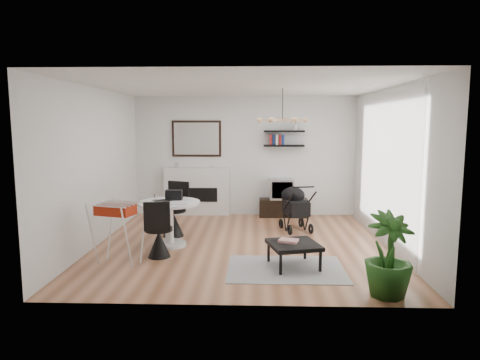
{
  "coord_description": "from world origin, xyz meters",
  "views": [
    {
      "loc": [
        0.21,
        -7.21,
        2.09
      ],
      "look_at": [
        -0.04,
        0.4,
        1.08
      ],
      "focal_mm": 32.0,
      "sensor_mm": 36.0,
      "label": 1
    }
  ],
  "objects_px": {
    "drying_rack": "(118,232)",
    "potted_plant": "(389,255)",
    "crt_tv": "(282,189)",
    "fireplace": "(197,185)",
    "tv_console": "(283,208)",
    "stroller": "(295,210)",
    "dining_table": "(169,217)",
    "coffee_table": "(294,246)"
  },
  "relations": [
    {
      "from": "coffee_table",
      "to": "potted_plant",
      "type": "distance_m",
      "value": 1.48
    },
    {
      "from": "stroller",
      "to": "dining_table",
      "type": "bearing_deg",
      "value": -166.79
    },
    {
      "from": "dining_table",
      "to": "fireplace",
      "type": "bearing_deg",
      "value": 86.91
    },
    {
      "from": "drying_rack",
      "to": "coffee_table",
      "type": "relative_size",
      "value": 1.12
    },
    {
      "from": "crt_tv",
      "to": "potted_plant",
      "type": "distance_m",
      "value": 4.57
    },
    {
      "from": "fireplace",
      "to": "tv_console",
      "type": "height_order",
      "value": "fireplace"
    },
    {
      "from": "drying_rack",
      "to": "stroller",
      "type": "bearing_deg",
      "value": 53.22
    },
    {
      "from": "stroller",
      "to": "fireplace",
      "type": "bearing_deg",
      "value": 133.08
    },
    {
      "from": "drying_rack",
      "to": "tv_console",
      "type": "bearing_deg",
      "value": 67.51
    },
    {
      "from": "fireplace",
      "to": "drying_rack",
      "type": "height_order",
      "value": "fireplace"
    },
    {
      "from": "crt_tv",
      "to": "stroller",
      "type": "bearing_deg",
      "value": -81.22
    },
    {
      "from": "dining_table",
      "to": "drying_rack",
      "type": "bearing_deg",
      "value": -120.82
    },
    {
      "from": "fireplace",
      "to": "crt_tv",
      "type": "height_order",
      "value": "fireplace"
    },
    {
      "from": "crt_tv",
      "to": "coffee_table",
      "type": "height_order",
      "value": "crt_tv"
    },
    {
      "from": "dining_table",
      "to": "potted_plant",
      "type": "distance_m",
      "value": 3.7
    },
    {
      "from": "fireplace",
      "to": "stroller",
      "type": "height_order",
      "value": "fireplace"
    },
    {
      "from": "dining_table",
      "to": "tv_console",
      "type": "bearing_deg",
      "value": 48.77
    },
    {
      "from": "dining_table",
      "to": "stroller",
      "type": "relative_size",
      "value": 1.12
    },
    {
      "from": "drying_rack",
      "to": "potted_plant",
      "type": "relative_size",
      "value": 0.9
    },
    {
      "from": "crt_tv",
      "to": "stroller",
      "type": "height_order",
      "value": "stroller"
    },
    {
      "from": "drying_rack",
      "to": "potted_plant",
      "type": "distance_m",
      "value": 3.81
    },
    {
      "from": "crt_tv",
      "to": "coffee_table",
      "type": "xyz_separation_m",
      "value": [
        -0.04,
        -3.43,
        -0.31
      ]
    },
    {
      "from": "coffee_table",
      "to": "dining_table",
      "type": "bearing_deg",
      "value": 153.15
    },
    {
      "from": "crt_tv",
      "to": "coffee_table",
      "type": "distance_m",
      "value": 3.45
    },
    {
      "from": "potted_plant",
      "to": "crt_tv",
      "type": "bearing_deg",
      "value": 102.76
    },
    {
      "from": "fireplace",
      "to": "tv_console",
      "type": "distance_m",
      "value": 2.03
    },
    {
      "from": "tv_console",
      "to": "crt_tv",
      "type": "bearing_deg",
      "value": -175.55
    },
    {
      "from": "crt_tv",
      "to": "potted_plant",
      "type": "bearing_deg",
      "value": -77.24
    },
    {
      "from": "coffee_table",
      "to": "drying_rack",
      "type": "bearing_deg",
      "value": 178.48
    },
    {
      "from": "tv_console",
      "to": "dining_table",
      "type": "bearing_deg",
      "value": -131.23
    },
    {
      "from": "dining_table",
      "to": "potted_plant",
      "type": "bearing_deg",
      "value": -33.73
    },
    {
      "from": "fireplace",
      "to": "potted_plant",
      "type": "xyz_separation_m",
      "value": [
        2.94,
        -4.58,
        -0.17
      ]
    },
    {
      "from": "fireplace",
      "to": "coffee_table",
      "type": "xyz_separation_m",
      "value": [
        1.89,
        -3.56,
        -0.36
      ]
    },
    {
      "from": "crt_tv",
      "to": "fireplace",
      "type": "bearing_deg",
      "value": 176.27
    },
    {
      "from": "fireplace",
      "to": "tv_console",
      "type": "relative_size",
      "value": 2.0
    },
    {
      "from": "stroller",
      "to": "coffee_table",
      "type": "bearing_deg",
      "value": -110.3
    },
    {
      "from": "tv_console",
      "to": "stroller",
      "type": "relative_size",
      "value": 1.14
    },
    {
      "from": "crt_tv",
      "to": "stroller",
      "type": "distance_m",
      "value": 1.25
    },
    {
      "from": "coffee_table",
      "to": "potted_plant",
      "type": "relative_size",
      "value": 0.81
    },
    {
      "from": "potted_plant",
      "to": "stroller",
      "type": "bearing_deg",
      "value": 104.23
    },
    {
      "from": "stroller",
      "to": "coffee_table",
      "type": "height_order",
      "value": "stroller"
    },
    {
      "from": "stroller",
      "to": "potted_plant",
      "type": "xyz_separation_m",
      "value": [
        0.82,
        -3.24,
        0.11
      ]
    }
  ]
}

